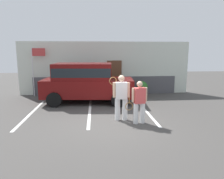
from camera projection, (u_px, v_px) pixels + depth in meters
The scene contains 10 objects.
ground_plane at pixel (113, 123), 7.86m from camera, with size 40.00×40.00×0.00m, color #423F3D.
parking_stripe_0 at pixel (31, 113), 9.06m from camera, with size 0.12×4.40×0.01m, color silver.
parking_stripe_1 at pixel (90, 112), 9.26m from camera, with size 0.12×4.40×0.01m, color silver.
parking_stripe_2 at pixel (146, 111), 9.47m from camera, with size 0.12×4.40×0.01m, color silver.
house_frontage at pixel (105, 70), 13.14m from camera, with size 10.59×0.40×3.25m.
parked_suv at pixel (86, 81), 10.82m from camera, with size 4.73×2.43×2.05m.
tennis_player_man at pixel (121, 97), 8.01m from camera, with size 0.79×0.29×1.76m.
tennis_player_woman at pixel (139, 102), 7.66m from camera, with size 0.86×0.30×1.58m.
potted_plant_by_porch at pixel (142, 88), 12.57m from camera, with size 0.67×0.67×0.89m.
flag_pole at pixel (36, 63), 12.25m from camera, with size 0.80×0.05×2.89m.
Camera 1 is at (-0.66, -7.49, 2.62)m, focal length 33.48 mm.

